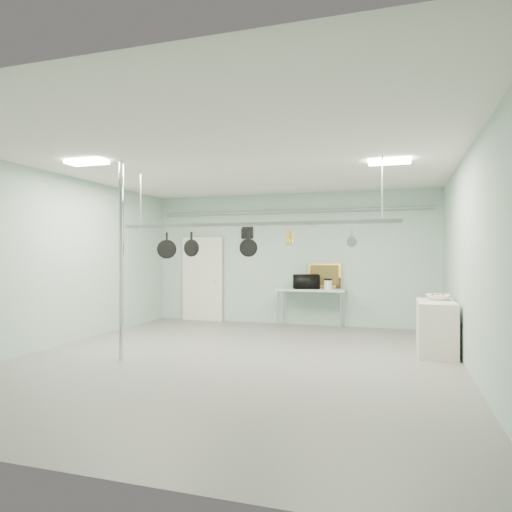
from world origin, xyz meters
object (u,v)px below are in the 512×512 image
(prep_table, at_px, (311,292))
(side_cabinet, at_px, (436,327))
(coffee_canister, at_px, (328,285))
(microwave, at_px, (306,282))
(pot_rack, at_px, (251,222))
(skillet_right, at_px, (248,243))
(skillet_left, at_px, (167,245))
(chrome_pole, at_px, (121,260))
(skillet_mid, at_px, (191,244))
(fruit_bowl, at_px, (438,297))

(prep_table, bearing_deg, side_cabinet, -40.79)
(coffee_canister, bearing_deg, microwave, 171.02)
(prep_table, relative_size, microwave, 2.70)
(pot_rack, xyz_separation_m, skillet_right, (-0.05, 0.00, -0.35))
(pot_rack, bearing_deg, skillet_left, 180.00)
(chrome_pole, xyz_separation_m, skillet_mid, (0.80, 0.90, 0.27))
(microwave, height_order, coffee_canister, microwave)
(pot_rack, bearing_deg, skillet_mid, 180.00)
(chrome_pole, height_order, side_cabinet, chrome_pole)
(chrome_pole, distance_m, prep_table, 4.85)
(skillet_right, bearing_deg, skillet_mid, 153.48)
(prep_table, bearing_deg, skillet_left, -120.90)
(coffee_canister, bearing_deg, prep_table, 160.44)
(chrome_pole, relative_size, prep_table, 2.00)
(microwave, bearing_deg, skillet_right, 66.68)
(microwave, xyz_separation_m, skillet_right, (-0.35, -3.24, 0.81))
(prep_table, bearing_deg, coffee_canister, -19.56)
(chrome_pole, relative_size, side_cabinet, 2.67)
(coffee_canister, bearing_deg, pot_rack, -104.45)
(prep_table, distance_m, fruit_bowl, 3.27)
(chrome_pole, bearing_deg, skillet_right, 25.98)
(coffee_canister, relative_size, skillet_mid, 0.49)
(skillet_left, height_order, skillet_mid, same)
(chrome_pole, relative_size, skillet_mid, 7.48)
(side_cabinet, height_order, microwave, microwave)
(fruit_bowl, bearing_deg, microwave, 144.51)
(prep_table, height_order, skillet_mid, skillet_mid)
(chrome_pole, xyz_separation_m, skillet_right, (1.85, 0.90, 0.28))
(coffee_canister, xyz_separation_m, skillet_mid, (-1.91, -3.15, 0.86))
(chrome_pole, height_order, prep_table, chrome_pole)
(skillet_left, bearing_deg, coffee_canister, 25.88)
(prep_table, xyz_separation_m, skillet_right, (-0.45, -3.30, 1.05))
(chrome_pole, bearing_deg, pot_rack, 25.35)
(chrome_pole, distance_m, coffee_canister, 4.91)
(coffee_canister, relative_size, skillet_right, 0.51)
(side_cabinet, relative_size, skillet_left, 2.66)
(side_cabinet, xyz_separation_m, skillet_mid, (-4.05, -1.10, 1.42))
(coffee_canister, relative_size, fruit_bowl, 0.51)
(skillet_left, relative_size, skillet_mid, 1.05)
(skillet_right, bearing_deg, coffee_canister, 48.12)
(skillet_mid, bearing_deg, pot_rack, 5.75)
(prep_table, relative_size, skillet_left, 3.55)
(chrome_pole, bearing_deg, coffee_canister, 56.21)
(side_cabinet, distance_m, skillet_mid, 4.43)
(skillet_left, distance_m, skillet_mid, 0.48)
(pot_rack, height_order, coffee_canister, pot_rack)
(chrome_pole, distance_m, microwave, 4.71)
(microwave, relative_size, fruit_bowl, 1.45)
(coffee_canister, bearing_deg, skillet_left, -127.13)
(prep_table, distance_m, skillet_right, 3.49)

